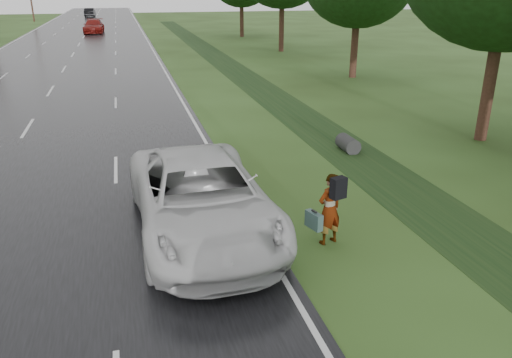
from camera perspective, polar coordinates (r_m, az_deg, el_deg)
name	(u,v)px	position (r m, az deg, el deg)	size (l,w,h in m)	color
road	(77,48)	(51.01, -19.78, 13.90)	(14.00, 180.00, 0.04)	black
edge_stripe_east	(150,46)	(50.92, -11.99, 14.68)	(0.12, 180.00, 0.01)	silver
center_line	(77,48)	(51.00, -19.79, 13.93)	(0.12, 180.00, 0.01)	silver
drainage_ditch	(276,99)	(25.96, 2.35, 9.09)	(2.20, 120.00, 0.56)	black
pedestrian	(329,208)	(11.25, 8.36, -3.33)	(0.87, 0.67, 1.69)	#A5998C
white_pickup	(201,198)	(11.59, -6.26, -2.12)	(2.96, 6.41, 1.78)	silver
far_car_red	(94,26)	(66.52, -18.06, 16.27)	(2.25, 5.54, 1.61)	maroon
far_car_dark	(90,12)	(101.43, -18.46, 17.61)	(1.65, 4.73, 1.56)	black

